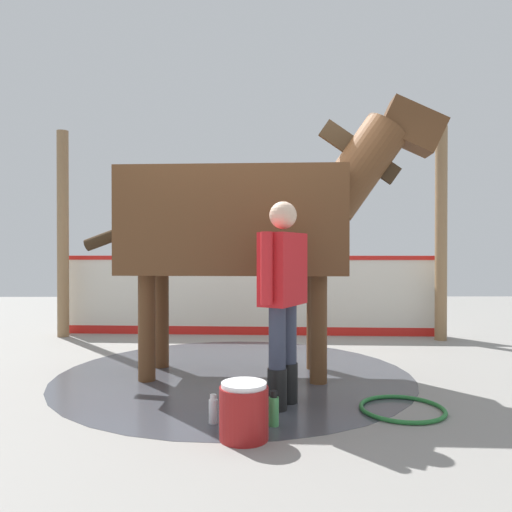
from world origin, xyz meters
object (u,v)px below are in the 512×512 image
handler (283,290)px  bottle_shampoo (213,410)px  bottle_spray (274,410)px  wash_bucket (244,411)px  horse (248,221)px  hose_coil (402,409)px

handler → bottle_shampoo: handler is taller
handler → bottle_spray: handler is taller
handler → wash_bucket: bearing=94.9°
horse → handler: (-0.28, 0.98, -0.60)m
handler → bottle_spray: 0.91m
horse → wash_bucket: (0.02, 1.65, -1.33)m
wash_bucket → bottle_spray: size_ratio=1.50×
horse → handler: horse is taller
horse → hose_coil: size_ratio=5.48×
handler → wash_bucket: handler is taller
wash_bucket → bottle_spray: bearing=-131.0°
horse → wash_bucket: bearing=-87.0°
wash_bucket → bottle_spray: wash_bucket is taller
wash_bucket → horse: bearing=-90.6°
handler → hose_coil: bearing=-159.2°
bottle_shampoo → bottle_spray: size_ratio=0.84×
horse → bottle_spray: horse is taller
bottle_spray → hose_coil: bottle_spray is taller
bottle_shampoo → bottle_spray: bottle_spray is taller
bottle_shampoo → bottle_spray: (-0.42, 0.05, 0.02)m
handler → wash_bucket: (0.30, 0.67, -0.73)m
horse → handler: 1.18m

